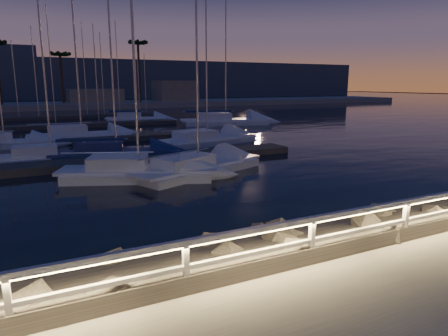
{
  "coord_description": "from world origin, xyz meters",
  "views": [
    {
      "loc": [
        -4.47,
        -6.64,
        3.94
      ],
      "look_at": [
        0.79,
        4.0,
        1.42
      ],
      "focal_mm": 32.0,
      "sensor_mm": 36.0,
      "label": 1
    }
  ],
  "objects_px": {
    "sailboat_g": "(2,142)",
    "sailboat_j": "(79,135)",
    "sailboat_d": "(195,166)",
    "sailboat_l": "(223,120)",
    "guard_rail": "(272,237)",
    "sailboat_c": "(113,153)",
    "sailboat_f": "(48,156)",
    "sailboat_h": "(205,139)",
    "sailboat_b": "(135,171)",
    "sailboat_k": "(136,118)"
  },
  "relations": [
    {
      "from": "sailboat_h",
      "to": "sailboat_j",
      "type": "xyz_separation_m",
      "value": [
        -8.32,
        6.43,
        0.04
      ]
    },
    {
      "from": "sailboat_f",
      "to": "sailboat_l",
      "type": "relative_size",
      "value": 0.66
    },
    {
      "from": "sailboat_b",
      "to": "sailboat_k",
      "type": "distance_m",
      "value": 30.4
    },
    {
      "from": "sailboat_f",
      "to": "sailboat_g",
      "type": "height_order",
      "value": "sailboat_g"
    },
    {
      "from": "sailboat_f",
      "to": "sailboat_j",
      "type": "height_order",
      "value": "sailboat_j"
    },
    {
      "from": "sailboat_d",
      "to": "sailboat_l",
      "type": "relative_size",
      "value": 0.78
    },
    {
      "from": "sailboat_c",
      "to": "sailboat_j",
      "type": "distance_m",
      "value": 9.73
    },
    {
      "from": "guard_rail",
      "to": "sailboat_h",
      "type": "height_order",
      "value": "sailboat_h"
    },
    {
      "from": "sailboat_j",
      "to": "sailboat_k",
      "type": "distance_m",
      "value": 16.36
    },
    {
      "from": "sailboat_g",
      "to": "sailboat_h",
      "type": "bearing_deg",
      "value": -7.29
    },
    {
      "from": "sailboat_b",
      "to": "sailboat_h",
      "type": "bearing_deg",
      "value": 71.32
    },
    {
      "from": "sailboat_g",
      "to": "sailboat_j",
      "type": "distance_m",
      "value": 5.62
    },
    {
      "from": "sailboat_d",
      "to": "sailboat_h",
      "type": "bearing_deg",
      "value": 41.32
    },
    {
      "from": "sailboat_f",
      "to": "sailboat_c",
      "type": "bearing_deg",
      "value": -10.2
    },
    {
      "from": "sailboat_d",
      "to": "sailboat_j",
      "type": "relative_size",
      "value": 0.95
    },
    {
      "from": "sailboat_g",
      "to": "sailboat_h",
      "type": "distance_m",
      "value": 14.67
    },
    {
      "from": "sailboat_c",
      "to": "sailboat_f",
      "type": "xyz_separation_m",
      "value": [
        -3.57,
        0.83,
        -0.02
      ]
    },
    {
      "from": "sailboat_d",
      "to": "sailboat_l",
      "type": "bearing_deg",
      "value": 38.16
    },
    {
      "from": "sailboat_c",
      "to": "sailboat_d",
      "type": "xyz_separation_m",
      "value": [
        3.01,
        -5.78,
        -0.01
      ]
    },
    {
      "from": "sailboat_f",
      "to": "sailboat_h",
      "type": "relative_size",
      "value": 0.8
    },
    {
      "from": "sailboat_d",
      "to": "sailboat_k",
      "type": "height_order",
      "value": "sailboat_d"
    },
    {
      "from": "sailboat_k",
      "to": "sailboat_j",
      "type": "bearing_deg",
      "value": -100.45
    },
    {
      "from": "sailboat_g",
      "to": "sailboat_l",
      "type": "xyz_separation_m",
      "value": [
        21.62,
        7.69,
        0.08
      ]
    },
    {
      "from": "sailboat_f",
      "to": "guard_rail",
      "type": "bearing_deg",
      "value": -76.58
    },
    {
      "from": "guard_rail",
      "to": "sailboat_d",
      "type": "relative_size",
      "value": 3.34
    },
    {
      "from": "sailboat_d",
      "to": "sailboat_g",
      "type": "relative_size",
      "value": 1.1
    },
    {
      "from": "sailboat_f",
      "to": "sailboat_h",
      "type": "bearing_deg",
      "value": 15.26
    },
    {
      "from": "sailboat_h",
      "to": "sailboat_c",
      "type": "bearing_deg",
      "value": -169.83
    },
    {
      "from": "sailboat_g",
      "to": "sailboat_b",
      "type": "bearing_deg",
      "value": -53.12
    },
    {
      "from": "sailboat_g",
      "to": "sailboat_h",
      "type": "height_order",
      "value": "sailboat_h"
    },
    {
      "from": "sailboat_c",
      "to": "sailboat_d",
      "type": "bearing_deg",
      "value": -48.91
    },
    {
      "from": "guard_rail",
      "to": "sailboat_c",
      "type": "xyz_separation_m",
      "value": [
        0.12,
        17.7,
        -0.96
      ]
    },
    {
      "from": "guard_rail",
      "to": "sailboat_c",
      "type": "bearing_deg",
      "value": 89.62
    },
    {
      "from": "sailboat_d",
      "to": "sailboat_k",
      "type": "relative_size",
      "value": 1.04
    },
    {
      "from": "sailboat_c",
      "to": "sailboat_l",
      "type": "height_order",
      "value": "sailboat_l"
    },
    {
      "from": "sailboat_b",
      "to": "sailboat_d",
      "type": "relative_size",
      "value": 0.96
    },
    {
      "from": "sailboat_l",
      "to": "sailboat_j",
      "type": "bearing_deg",
      "value": -143.84
    },
    {
      "from": "sailboat_j",
      "to": "sailboat_l",
      "type": "relative_size",
      "value": 0.82
    },
    {
      "from": "guard_rail",
      "to": "sailboat_k",
      "type": "height_order",
      "value": "sailboat_k"
    },
    {
      "from": "sailboat_b",
      "to": "sailboat_l",
      "type": "height_order",
      "value": "sailboat_l"
    },
    {
      "from": "guard_rail",
      "to": "sailboat_b",
      "type": "distance_m",
      "value": 12.11
    },
    {
      "from": "sailboat_c",
      "to": "sailboat_h",
      "type": "height_order",
      "value": "sailboat_h"
    },
    {
      "from": "sailboat_b",
      "to": "sailboat_f",
      "type": "bearing_deg",
      "value": 140.17
    },
    {
      "from": "guard_rail",
      "to": "sailboat_j",
      "type": "distance_m",
      "value": 27.41
    },
    {
      "from": "guard_rail",
      "to": "sailboat_j",
      "type": "relative_size",
      "value": 3.17
    },
    {
      "from": "sailboat_b",
      "to": "sailboat_d",
      "type": "distance_m",
      "value": 3.1
    },
    {
      "from": "sailboat_g",
      "to": "sailboat_h",
      "type": "xyz_separation_m",
      "value": [
        13.76,
        -5.06,
        0.02
      ]
    },
    {
      "from": "guard_rail",
      "to": "sailboat_f",
      "type": "xyz_separation_m",
      "value": [
        -3.45,
        18.53,
        -0.98
      ]
    },
    {
      "from": "sailboat_k",
      "to": "sailboat_l",
      "type": "relative_size",
      "value": 0.75
    },
    {
      "from": "sailboat_g",
      "to": "sailboat_l",
      "type": "height_order",
      "value": "sailboat_l"
    }
  ]
}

